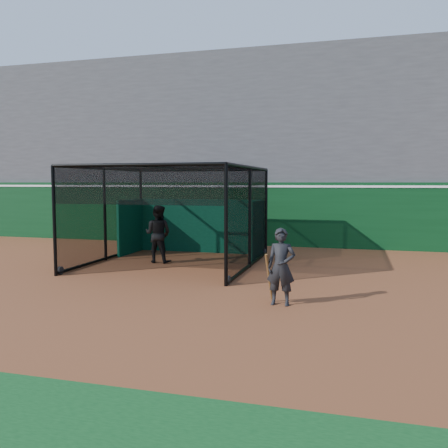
# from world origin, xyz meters

# --- Properties ---
(ground) EXTENTS (120.00, 120.00, 0.00)m
(ground) POSITION_xyz_m (0.00, 0.00, 0.00)
(ground) COLOR brown
(ground) RESTS_ON ground
(outfield_wall) EXTENTS (50.00, 0.50, 2.50)m
(outfield_wall) POSITION_xyz_m (0.00, 8.50, 1.29)
(outfield_wall) COLOR #0A3716
(outfield_wall) RESTS_ON ground
(grandstand) EXTENTS (50.00, 7.85, 8.95)m
(grandstand) POSITION_xyz_m (0.00, 12.27, 4.48)
(grandstand) COLOR #4C4C4F
(grandstand) RESTS_ON ground
(batting_cage) EXTENTS (4.82, 5.38, 2.94)m
(batting_cage) POSITION_xyz_m (-0.93, 3.50, 1.47)
(batting_cage) COLOR black
(batting_cage) RESTS_ON ground
(batter) EXTENTS (0.90, 0.71, 1.79)m
(batter) POSITION_xyz_m (-1.51, 3.57, 0.90)
(batter) COLOR black
(batter) RESTS_ON ground
(on_deck_player) EXTENTS (0.62, 0.44, 1.58)m
(on_deck_player) POSITION_xyz_m (2.98, -0.56, 0.79)
(on_deck_player) COLOR black
(on_deck_player) RESTS_ON ground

